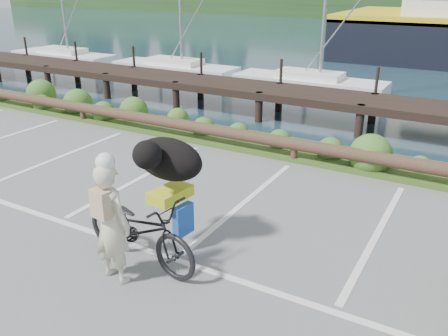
# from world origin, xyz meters

# --- Properties ---
(ground) EXTENTS (72.00, 72.00, 0.00)m
(ground) POSITION_xyz_m (0.00, 0.00, 0.00)
(ground) COLOR #5C5C5F
(vegetation_strip) EXTENTS (34.00, 1.60, 0.10)m
(vegetation_strip) POSITION_xyz_m (0.00, 5.30, 0.05)
(vegetation_strip) COLOR #3D5B21
(vegetation_strip) RESTS_ON ground
(log_rail) EXTENTS (32.00, 0.30, 0.60)m
(log_rail) POSITION_xyz_m (0.00, 4.60, 0.00)
(log_rail) COLOR #443021
(log_rail) RESTS_ON ground
(bicycle) EXTENTS (2.31, 1.04, 1.17)m
(bicycle) POSITION_xyz_m (-0.43, -0.71, 0.59)
(bicycle) COLOR black
(bicycle) RESTS_ON ground
(cyclist) EXTENTS (0.72, 0.52, 1.84)m
(cyclist) POSITION_xyz_m (-0.49, -1.23, 0.92)
(cyclist) COLOR beige
(cyclist) RESTS_ON ground
(dog) EXTENTS (0.73, 1.26, 0.69)m
(dog) POSITION_xyz_m (-0.34, -0.00, 1.52)
(dog) COLOR black
(dog) RESTS_ON bicycle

